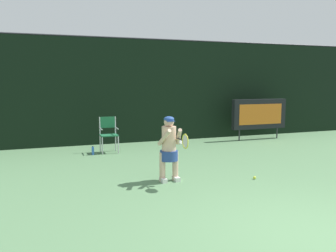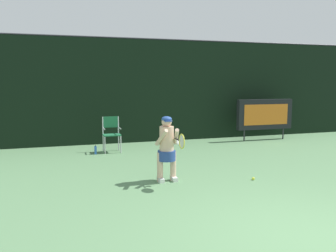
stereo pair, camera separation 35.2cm
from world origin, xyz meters
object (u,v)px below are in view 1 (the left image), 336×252
(tennis_player, at_px, (169,147))
(tennis_ball_loose, at_px, (255,178))
(water_bottle, at_px, (93,151))
(umpire_chair, at_px, (109,132))
(tennis_racket, at_px, (185,141))
(scoreboard, at_px, (259,114))

(tennis_player, height_order, tennis_ball_loose, tennis_player)
(water_bottle, xyz_separation_m, tennis_player, (1.18, -3.36, 0.64))
(umpire_chair, xyz_separation_m, tennis_racket, (0.80, -4.15, 0.34))
(umpire_chair, height_order, tennis_racket, tennis_racket)
(umpire_chair, bearing_deg, scoreboard, 5.27)
(tennis_player, relative_size, tennis_ball_loose, 20.91)
(umpire_chair, relative_size, tennis_player, 0.76)
(water_bottle, xyz_separation_m, tennis_ball_loose, (3.02, -3.87, -0.09))
(tennis_racket, distance_m, tennis_ball_loose, 1.93)
(umpire_chair, xyz_separation_m, tennis_ball_loose, (2.50, -4.12, -0.58))
(tennis_ball_loose, bearing_deg, tennis_player, 164.42)
(tennis_racket, relative_size, tennis_ball_loose, 8.85)
(umpire_chair, height_order, water_bottle, umpire_chair)
(scoreboard, relative_size, tennis_racket, 3.65)
(tennis_player, bearing_deg, tennis_ball_loose, -15.58)
(scoreboard, distance_m, umpire_chair, 5.76)
(tennis_player, bearing_deg, scoreboard, 39.24)
(umpire_chair, bearing_deg, tennis_player, -79.68)
(umpire_chair, height_order, tennis_player, tennis_player)
(tennis_player, bearing_deg, water_bottle, 109.28)
(scoreboard, height_order, tennis_racket, scoreboard)
(water_bottle, relative_size, tennis_ball_loose, 3.90)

